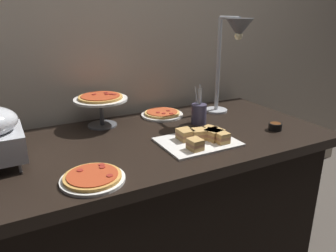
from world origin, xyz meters
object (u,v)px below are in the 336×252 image
pizza_plate_front (162,114)px  pizza_plate_center (93,178)px  utensil_holder (199,113)px  sauce_cup_near (275,126)px  pizza_plate_raised_stand (101,101)px  sandwich_platter (202,138)px  heat_lamp (234,40)px

pizza_plate_front → pizza_plate_center: same height
utensil_holder → sauce_cup_near: bearing=-42.6°
pizza_plate_raised_stand → sauce_cup_near: 0.93m
sandwich_platter → sauce_cup_near: (0.44, -0.03, -0.00)m
pizza_plate_front → pizza_plate_raised_stand: pizza_plate_raised_stand is taller
sandwich_platter → utensil_holder: 0.28m
pizza_plate_center → sandwich_platter: sandwich_platter is taller
sauce_cup_near → utensil_holder: (-0.30, 0.28, 0.04)m
pizza_plate_front → pizza_plate_center: 0.83m
pizza_plate_raised_stand → utensil_holder: 0.54m
pizza_plate_raised_stand → sandwich_platter: size_ratio=0.80×
heat_lamp → utensil_holder: (-0.22, -0.01, -0.38)m
sauce_cup_near → utensil_holder: utensil_holder is taller
pizza_plate_front → pizza_plate_raised_stand: size_ratio=0.87×
heat_lamp → sauce_cup_near: size_ratio=8.13×
heat_lamp → pizza_plate_center: size_ratio=2.35×
heat_lamp → sauce_cup_near: 0.52m
sandwich_platter → heat_lamp: bearing=35.4°
sandwich_platter → utensil_holder: (0.14, 0.24, 0.04)m
heat_lamp → sandwich_platter: (-0.36, -0.26, -0.42)m
pizza_plate_raised_stand → sandwich_platter: pizza_plate_raised_stand is taller
utensil_holder → pizza_plate_front: bearing=118.4°
utensil_holder → pizza_plate_center: bearing=-152.2°
heat_lamp → pizza_plate_center: bearing=-157.5°
sandwich_platter → pizza_plate_center: bearing=-167.4°
heat_lamp → pizza_plate_front: heat_lamp is taller
sandwich_platter → utensil_holder: utensil_holder is taller
pizza_plate_center → utensil_holder: utensil_holder is taller
sandwich_platter → pizza_plate_raised_stand: bearing=127.2°
sandwich_platter → sauce_cup_near: sandwich_platter is taller
sandwich_platter → utensil_holder: size_ratio=1.62×
utensil_holder → heat_lamp: bearing=3.3°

